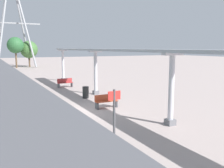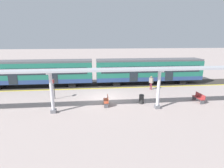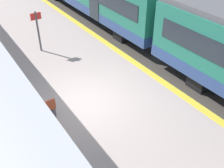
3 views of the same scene
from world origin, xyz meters
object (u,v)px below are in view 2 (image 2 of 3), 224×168
(bench_mid_platform, at_px, (199,98))
(train_far_carriage, at_px, (149,71))
(canopy_pillar_second, at_px, (52,93))
(bench_near_end, at_px, (107,101))
(trash_bin, at_px, (141,99))
(canopy_pillar_third, at_px, (158,89))
(train_near_carriage, at_px, (36,73))
(passenger_waiting_near_edge, at_px, (151,81))
(platform_info_sign, at_px, (54,87))

(bench_mid_platform, bearing_deg, train_far_carriage, -159.10)
(canopy_pillar_second, distance_m, bench_near_end, 5.08)
(train_far_carriage, height_order, canopy_pillar_second, canopy_pillar_second)
(trash_bin, bearing_deg, canopy_pillar_third, 39.99)
(train_near_carriage, height_order, passenger_waiting_near_edge, train_near_carriage)
(bench_mid_platform, bearing_deg, train_near_carriage, -112.78)
(train_near_carriage, distance_m, trash_bin, 14.32)
(bench_near_end, bearing_deg, platform_info_sign, -112.82)
(train_far_carriage, height_order, bench_mid_platform, train_far_carriage)
(bench_near_end, distance_m, platform_info_sign, 5.88)
(canopy_pillar_second, bearing_deg, bench_near_end, 105.21)
(canopy_pillar_third, xyz_separation_m, bench_near_end, (-1.28, -4.57, -1.39))
(train_near_carriage, distance_m, canopy_pillar_third, 15.93)
(canopy_pillar_third, distance_m, trash_bin, 2.24)
(bench_near_end, relative_size, passenger_waiting_near_edge, 0.86)
(trash_bin, distance_m, passenger_waiting_near_edge, 5.14)
(passenger_waiting_near_edge, bearing_deg, bench_near_end, -52.36)
(bench_near_end, distance_m, trash_bin, 3.45)
(platform_info_sign, bearing_deg, train_far_carriage, 113.93)
(train_near_carriage, xyz_separation_m, canopy_pillar_third, (8.79, 13.29, 0.00))
(bench_mid_platform, distance_m, platform_info_sign, 14.95)
(train_far_carriage, xyz_separation_m, trash_bin, (7.45, -3.03, -1.38))
(train_far_carriage, relative_size, passenger_waiting_near_edge, 8.35)
(trash_bin, height_order, passenger_waiting_near_edge, passenger_waiting_near_edge)
(bench_near_end, height_order, platform_info_sign, platform_info_sign)
(canopy_pillar_second, bearing_deg, canopy_pillar_third, 90.00)
(train_far_carriage, bearing_deg, passenger_waiting_near_edge, -11.16)
(bench_mid_platform, distance_m, trash_bin, 5.93)
(bench_near_end, height_order, bench_mid_platform, same)
(canopy_pillar_second, height_order, trash_bin, canopy_pillar_second)
(platform_info_sign, relative_size, passenger_waiting_near_edge, 1.26)
(train_near_carriage, bearing_deg, bench_mid_platform, 67.22)
(bench_near_end, height_order, trash_bin, trash_bin)
(platform_info_sign, bearing_deg, trash_bin, 76.01)
(canopy_pillar_second, bearing_deg, trash_bin, 99.35)
(canopy_pillar_second, height_order, platform_info_sign, canopy_pillar_second)
(train_near_carriage, bearing_deg, passenger_waiting_near_edge, 78.52)
(trash_bin, distance_m, platform_info_sign, 9.12)
(train_near_carriage, bearing_deg, trash_bin, 58.52)
(train_far_carriage, distance_m, bench_near_end, 10.01)
(canopy_pillar_third, relative_size, bench_near_end, 2.40)
(canopy_pillar_third, distance_m, bench_near_end, 4.95)
(train_near_carriage, height_order, trash_bin, train_near_carriage)
(train_far_carriage, distance_m, canopy_pillar_third, 8.99)
(canopy_pillar_second, distance_m, bench_mid_platform, 14.21)
(canopy_pillar_third, distance_m, passenger_waiting_near_edge, 6.02)
(train_far_carriage, xyz_separation_m, passenger_waiting_near_edge, (2.97, -0.59, -0.74))
(train_far_carriage, bearing_deg, canopy_pillar_third, -12.20)
(trash_bin, bearing_deg, train_near_carriage, -121.48)
(bench_mid_platform, bearing_deg, canopy_pillar_third, -76.05)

